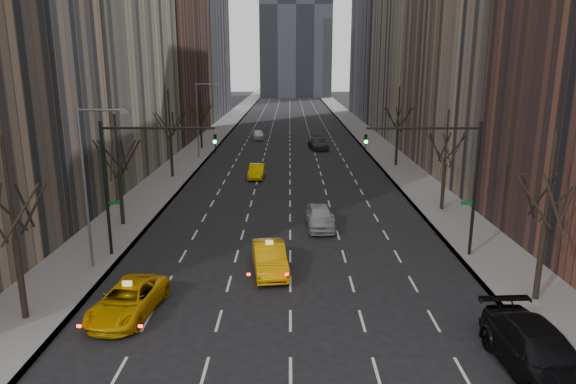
{
  "coord_description": "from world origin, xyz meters",
  "views": [
    {
      "loc": [
        -0.04,
        -17.11,
        11.31
      ],
      "look_at": [
        -0.14,
        14.03,
        3.5
      ],
      "focal_mm": 32.0,
      "sensor_mm": 36.0,
      "label": 1
    }
  ],
  "objects_px": {
    "taxi_suv": "(128,300)",
    "parked_suv_black": "(539,353)",
    "taxi_sedan": "(270,258)",
    "silver_sedan_ahead": "(320,217)"
  },
  "relations": [
    {
      "from": "taxi_suv",
      "to": "taxi_sedan",
      "type": "distance_m",
      "value": 8.14
    },
    {
      "from": "taxi_suv",
      "to": "parked_suv_black",
      "type": "relative_size",
      "value": 0.82
    },
    {
      "from": "taxi_sedan",
      "to": "taxi_suv",
      "type": "bearing_deg",
      "value": -148.74
    },
    {
      "from": "taxi_suv",
      "to": "taxi_sedan",
      "type": "xyz_separation_m",
      "value": [
        6.34,
        5.1,
        0.09
      ]
    },
    {
      "from": "taxi_sedan",
      "to": "silver_sedan_ahead",
      "type": "distance_m",
      "value": 8.53
    },
    {
      "from": "taxi_suv",
      "to": "silver_sedan_ahead",
      "type": "xyz_separation_m",
      "value": [
        9.61,
        12.98,
        0.09
      ]
    },
    {
      "from": "parked_suv_black",
      "to": "silver_sedan_ahead",
      "type": "bearing_deg",
      "value": 109.0
    },
    {
      "from": "taxi_suv",
      "to": "taxi_sedan",
      "type": "relative_size",
      "value": 1.05
    },
    {
      "from": "taxi_suv",
      "to": "parked_suv_black",
      "type": "distance_m",
      "value": 17.34
    },
    {
      "from": "taxi_sedan",
      "to": "parked_suv_black",
      "type": "distance_m",
      "value": 14.25
    }
  ]
}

